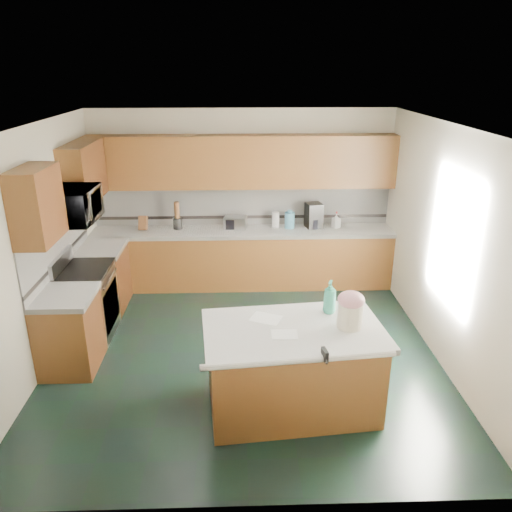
{
  "coord_description": "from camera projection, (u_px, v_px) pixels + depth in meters",
  "views": [
    {
      "loc": [
        -0.04,
        -5.3,
        3.3
      ],
      "look_at": [
        0.15,
        0.35,
        1.12
      ],
      "focal_mm": 35.0,
      "sensor_mm": 36.0,
      "label": 1
    }
  ],
  "objects": [
    {
      "name": "range_cooktop",
      "position": [
        83.0,
        270.0,
        6.21
      ],
      "size": [
        0.62,
        0.78,
        0.04
      ],
      "primitive_type": "cube",
      "color": "black",
      "rests_on": "range_body"
    },
    {
      "name": "floor",
      "position": [
        245.0,
        351.0,
        6.13
      ],
      "size": [
        4.6,
        4.6,
        0.0
      ],
      "primitive_type": "plane",
      "color": "black",
      "rests_on": "ground"
    },
    {
      "name": "treat_jar_lid",
      "position": [
        351.0,
        300.0,
        4.73
      ],
      "size": [
        0.26,
        0.26,
        0.16
      ],
      "primitive_type": "ellipsoid",
      "color": "#CD8594",
      "rests_on": "treat_jar"
    },
    {
      "name": "paper_sheet_a",
      "position": [
        284.0,
        334.0,
        4.7
      ],
      "size": [
        0.25,
        0.19,
        0.0
      ],
      "primitive_type": "cube",
      "rotation": [
        0.0,
        0.0,
        -0.0
      ],
      "color": "white",
      "rests_on": "island_top"
    },
    {
      "name": "back_accent_band",
      "position": [
        242.0,
        217.0,
        7.88
      ],
      "size": [
        4.6,
        0.01,
        0.05
      ],
      "primitive_type": "cube",
      "color": "black",
      "rests_on": "back_countertop"
    },
    {
      "name": "left_upper_cab_rear",
      "position": [
        83.0,
        172.0,
        6.69
      ],
      "size": [
        0.33,
        1.09,
        0.78
      ],
      "primitive_type": "cube",
      "color": "#3A1B0D",
      "rests_on": "wall_left"
    },
    {
      "name": "wall_back",
      "position": [
        242.0,
        197.0,
        7.81
      ],
      "size": [
        4.6,
        0.04,
        2.7
      ],
      "primitive_type": "cube",
      "color": "#EFE5CE",
      "rests_on": "ground"
    },
    {
      "name": "coffee_carafe",
      "position": [
        314.0,
        224.0,
        7.69
      ],
      "size": [
        0.16,
        0.16,
        0.16
      ],
      "primitive_type": "cylinder",
      "color": "black",
      "rests_on": "back_countertop"
    },
    {
      "name": "left_accent_band",
      "position": [
        60.0,
        259.0,
        6.2
      ],
      "size": [
        0.01,
        2.3,
        0.05
      ],
      "primitive_type": "cube",
      "color": "black",
      "rests_on": "wall_left"
    },
    {
      "name": "soap_back_cap",
      "position": [
        337.0,
        212.0,
        7.67
      ],
      "size": [
        0.02,
        0.02,
        0.03
      ],
      "primitive_type": "cylinder",
      "color": "red",
      "rests_on": "soap_bottle_back"
    },
    {
      "name": "clamp_body",
      "position": [
        325.0,
        355.0,
        4.35
      ],
      "size": [
        0.05,
        0.12,
        0.1
      ],
      "primitive_type": "cube",
      "rotation": [
        0.0,
        0.0,
        0.17
      ],
      "color": "black",
      "rests_on": "island_top"
    },
    {
      "name": "range_handle",
      "position": [
        110.0,
        279.0,
        6.26
      ],
      "size": [
        0.02,
        0.66,
        0.02
      ],
      "primitive_type": "cylinder",
      "rotation": [
        1.57,
        0.0,
        0.0
      ],
      "color": "#B7B7BC",
      "rests_on": "range_body"
    },
    {
      "name": "soap_bottle_island",
      "position": [
        330.0,
        297.0,
        5.05
      ],
      "size": [
        0.18,
        0.18,
        0.35
      ],
      "primitive_type": "imported",
      "rotation": [
        0.0,
        0.0,
        -0.43
      ],
      "color": "teal",
      "rests_on": "island_top"
    },
    {
      "name": "toaster_oven",
      "position": [
        235.0,
        223.0,
        7.67
      ],
      "size": [
        0.37,
        0.28,
        0.19
      ],
      "primitive_type": "cube",
      "rotation": [
        0.0,
        0.0,
        -0.17
      ],
      "color": "#B7B7BC",
      "rests_on": "back_countertop"
    },
    {
      "name": "back_base_cab",
      "position": [
        243.0,
        259.0,
        7.84
      ],
      "size": [
        4.6,
        0.6,
        0.86
      ],
      "primitive_type": "cube",
      "color": "#3A1B0D",
      "rests_on": "ground"
    },
    {
      "name": "soap_bottle_back",
      "position": [
        336.0,
        221.0,
        7.71
      ],
      "size": [
        0.14,
        0.14,
        0.23
      ],
      "primitive_type": "imported",
      "rotation": [
        0.0,
        0.0,
        0.46
      ],
      "color": "white",
      "rests_on": "back_countertop"
    },
    {
      "name": "left_base_cab_front",
      "position": [
        70.0,
        333.0,
        5.69
      ],
      "size": [
        0.6,
        0.72,
        0.86
      ],
      "primitive_type": "cube",
      "color": "#3A1B0D",
      "rests_on": "ground"
    },
    {
      "name": "clamp_handle",
      "position": [
        326.0,
        361.0,
        4.29
      ],
      "size": [
        0.02,
        0.08,
        0.02
      ],
      "primitive_type": "cylinder",
      "rotation": [
        1.57,
        0.0,
        0.0
      ],
      "color": "black",
      "rests_on": "island_top"
    },
    {
      "name": "wall_left",
      "position": [
        36.0,
        251.0,
        5.57
      ],
      "size": [
        0.04,
        4.6,
        2.7
      ],
      "primitive_type": "cube",
      "color": "#EFE5CE",
      "rests_on": "ground"
    },
    {
      "name": "range_body",
      "position": [
        88.0,
        303.0,
        6.37
      ],
      "size": [
        0.6,
        0.76,
        0.88
      ],
      "primitive_type": "cube",
      "color": "#B7B7BC",
      "rests_on": "ground"
    },
    {
      "name": "utensil_bundle",
      "position": [
        177.0,
        210.0,
        7.6
      ],
      "size": [
        0.08,
        0.08,
        0.25
      ],
      "primitive_type": "cylinder",
      "color": "#472814",
      "rests_on": "utensil_crock"
    },
    {
      "name": "microwave",
      "position": [
        75.0,
        206.0,
        5.91
      ],
      "size": [
        0.5,
        0.73,
        0.41
      ],
      "primitive_type": "imported",
      "rotation": [
        0.0,
        0.0,
        1.57
      ],
      "color": "#B7B7BC",
      "rests_on": "wall_left"
    },
    {
      "name": "island_base",
      "position": [
        292.0,
        371.0,
        4.99
      ],
      "size": [
        1.72,
        1.09,
        0.86
      ],
      "primitive_type": "cube",
      "rotation": [
        0.0,
        0.0,
        0.1
      ],
      "color": "#3A1B0D",
      "rests_on": "ground"
    },
    {
      "name": "paper_towel",
      "position": [
        276.0,
        220.0,
        7.73
      ],
      "size": [
        0.11,
        0.11,
        0.25
      ],
      "primitive_type": "cylinder",
      "color": "white",
      "rests_on": "back_countertop"
    },
    {
      "name": "window_light_proxy",
      "position": [
        452.0,
        239.0,
        5.47
      ],
      "size": [
        0.02,
        1.4,
        1.1
      ],
      "primitive_type": "cube",
      "color": "white",
      "rests_on": "wall_right"
    },
    {
      "name": "treat_jar_knob_end_r",
      "position": [
        356.0,
        295.0,
        4.71
      ],
      "size": [
        0.05,
        0.05,
        0.05
      ],
      "primitive_type": "sphere",
      "color": "tan",
      "rests_on": "treat_jar_lid"
    },
    {
      "name": "water_jug_neck",
      "position": [
        290.0,
        211.0,
        7.64
      ],
      "size": [
        0.07,
        0.07,
        0.04
      ],
      "primitive_type": "cylinder",
      "color": "#57A6CA",
      "rests_on": "water_jug"
    },
    {
      "name": "wall_right",
      "position": [
        446.0,
        246.0,
        5.72
      ],
      "size": [
        0.04,
        4.6,
        2.7
      ],
      "primitive_type": "cube",
      "color": "#EFE5CE",
      "rests_on": "ground"
    },
    {
      "name": "treat_jar_knob",
      "position": [
        352.0,
        295.0,
        4.71
      ],
      "size": [
        0.09,
        0.03,
        0.03
      ],
      "primitive_type": "cylinder",
      "rotation": [
        0.0,
        1.57,
        0.0
      ],
      "color": "tan",
      "rests_on": "treat_jar_lid"
    },
    {
      "name": "range_oven_door",
      "position": [
        111.0,
        306.0,
        6.4
      ],
      "size": [
        0.02,
        0.68,
        0.55
      ],
      "primitive_type": "cube",
      "color": "black",
      "rests_on": "range_body"
    },
    {
      "name": "knife_block",
      "position": [
        143.0,
        223.0,
        7.62
      ],
      "size": [
        0.14,
        0.17,
        0.24
      ],
      "primitive_type": "cube",
      "rotation": [
        -0.31,
        0.0,
        -0.12
      ],
      "color": "#472814",
      "rests_on": "back_countertop"
    },
    {
      "name": "left_upper_cab_front",
      "position": [
        37.0,
        205.0,
        5.14
      ],
      "size": [
        0.33,
        0.72,
        0.78
      ],
      "primitive_type": "cube",
      "color": "#3A1B0D",
      "rests_on": "wall_left"
    },
    {
      "name": "utensil_crock",
      "position": [
        178.0,
        223.0,
        7.67
      ],
      "size": [
        0.14,
        0.14,
        0.17
      ],
      "primitive_type": "cylinder",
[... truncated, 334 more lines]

